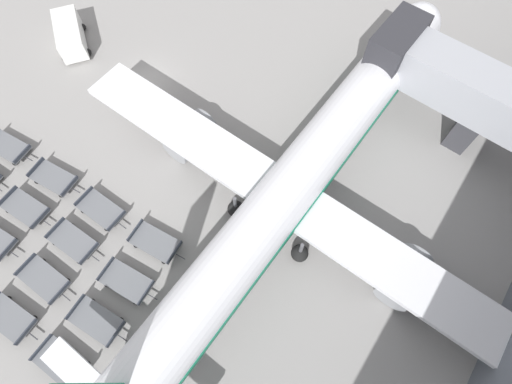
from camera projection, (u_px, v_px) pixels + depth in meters
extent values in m
plane|color=gray|center=(147.00, 83.00, 32.47)|extent=(500.00, 500.00, 0.00)
cube|color=#A8AAB2|center=(490.00, 99.00, 26.09)|extent=(14.44, 3.65, 3.16)
cube|color=#2D2D33|center=(394.00, 49.00, 27.97)|extent=(2.59, 4.69, 3.80)
cube|color=#38383D|center=(468.00, 126.00, 28.85)|extent=(1.71, 2.82, 2.96)
cylinder|color=white|center=(299.00, 177.00, 25.23)|extent=(4.12, 33.40, 3.41)
sphere|color=white|center=(418.00, 24.00, 30.99)|extent=(3.24, 3.24, 3.24)
cube|color=white|center=(286.00, 197.00, 25.47)|extent=(32.94, 3.94, 0.44)
cylinder|color=gray|center=(403.00, 277.00, 24.50)|extent=(2.21, 3.65, 2.13)
cylinder|color=gray|center=(190.00, 136.00, 28.91)|extent=(2.21, 3.65, 2.13)
cube|color=#146B4C|center=(298.00, 181.00, 25.77)|extent=(4.12, 30.07, 0.61)
cylinder|color=#56565B|center=(372.00, 91.00, 30.33)|extent=(0.24, 0.24, 1.68)
sphere|color=black|center=(370.00, 98.00, 31.09)|extent=(1.15, 1.15, 1.15)
cylinder|color=#56565B|center=(301.00, 249.00, 24.94)|extent=(0.24, 0.24, 1.68)
sphere|color=black|center=(300.00, 253.00, 25.70)|extent=(1.15, 1.15, 1.15)
cylinder|color=#56565B|center=(235.00, 204.00, 26.28)|extent=(0.24, 0.24, 1.68)
sphere|color=black|center=(236.00, 209.00, 27.04)|extent=(1.15, 1.15, 1.15)
cube|color=white|center=(70.00, 34.00, 33.21)|extent=(4.99, 4.36, 1.76)
cube|color=#1E232D|center=(65.00, 13.00, 33.87)|extent=(1.05, 1.41, 0.62)
sphere|color=black|center=(83.00, 27.00, 34.73)|extent=(0.60, 0.60, 0.60)
sphere|color=black|center=(61.00, 32.00, 34.47)|extent=(0.60, 0.60, 0.60)
sphere|color=black|center=(88.00, 52.00, 33.48)|extent=(0.60, 0.60, 0.60)
sphere|color=black|center=(65.00, 58.00, 33.22)|extent=(0.60, 0.60, 0.60)
cube|color=slate|center=(9.00, 318.00, 23.99)|extent=(3.29, 1.90, 0.10)
cube|color=#2D333D|center=(26.00, 332.00, 23.45)|extent=(0.19, 1.71, 0.32)
cube|color=#333338|center=(33.00, 336.00, 23.66)|extent=(0.70, 0.10, 0.06)
sphere|color=black|center=(17.00, 340.00, 23.81)|extent=(0.36, 0.36, 0.36)
sphere|color=black|center=(34.00, 318.00, 24.34)|extent=(0.36, 0.36, 0.36)
sphere|color=black|center=(8.00, 299.00, 24.84)|extent=(0.36, 0.36, 0.36)
cube|color=slate|center=(62.00, 364.00, 22.91)|extent=(3.24, 1.80, 0.10)
cube|color=#2D333D|center=(80.00, 380.00, 22.35)|extent=(0.13, 1.71, 0.32)
cube|color=#2D333D|center=(41.00, 347.00, 23.09)|extent=(0.13, 1.71, 0.32)
cube|color=#333338|center=(87.00, 384.00, 22.55)|extent=(0.70, 0.08, 0.06)
sphere|color=black|center=(87.00, 364.00, 23.23)|extent=(0.36, 0.36, 0.36)
sphere|color=black|center=(42.00, 363.00, 23.25)|extent=(0.36, 0.36, 0.36)
sphere|color=black|center=(60.00, 341.00, 23.77)|extent=(0.36, 0.36, 0.36)
cube|color=#2D333D|center=(7.00, 250.00, 25.60)|extent=(0.23, 1.71, 0.32)
cube|color=#333338|center=(14.00, 254.00, 25.82)|extent=(0.70, 0.12, 0.06)
sphere|color=black|center=(15.00, 240.00, 26.49)|extent=(0.36, 0.36, 0.36)
cube|color=slate|center=(44.00, 279.00, 25.00)|extent=(3.21, 1.73, 0.10)
cube|color=#2D333D|center=(59.00, 293.00, 24.43)|extent=(0.09, 1.71, 0.32)
cube|color=#2D333D|center=(25.00, 264.00, 25.20)|extent=(0.09, 1.71, 0.32)
cube|color=#333338|center=(66.00, 297.00, 24.63)|extent=(0.70, 0.07, 0.06)
sphere|color=black|center=(50.00, 300.00, 24.81)|extent=(0.36, 0.36, 0.36)
sphere|color=black|center=(67.00, 281.00, 25.32)|extent=(0.36, 0.36, 0.36)
sphere|color=black|center=(26.00, 280.00, 25.36)|extent=(0.36, 0.36, 0.36)
sphere|color=black|center=(43.00, 261.00, 25.87)|extent=(0.36, 0.36, 0.36)
cube|color=slate|center=(96.00, 321.00, 23.92)|extent=(3.34, 1.99, 0.10)
cube|color=#2D333D|center=(116.00, 334.00, 23.40)|extent=(0.23, 1.71, 0.32)
cube|color=#2D333D|center=(75.00, 307.00, 24.07)|extent=(0.23, 1.71, 0.32)
cube|color=#333338|center=(123.00, 338.00, 23.61)|extent=(0.70, 0.12, 0.06)
sphere|color=black|center=(105.00, 342.00, 23.75)|extent=(0.36, 0.36, 0.36)
sphere|color=black|center=(121.00, 320.00, 24.29)|extent=(0.36, 0.36, 0.36)
sphere|color=black|center=(77.00, 323.00, 24.23)|extent=(0.36, 0.36, 0.36)
sphere|color=black|center=(92.00, 302.00, 24.77)|extent=(0.36, 0.36, 0.36)
sphere|color=black|center=(0.00, 177.00, 28.53)|extent=(0.36, 0.36, 0.36)
cube|color=slate|center=(25.00, 208.00, 27.09)|extent=(3.29, 1.89, 0.10)
cube|color=#2D333D|center=(40.00, 218.00, 26.55)|extent=(0.18, 1.71, 0.32)
cube|color=#2D333D|center=(7.00, 196.00, 27.26)|extent=(0.18, 1.71, 0.32)
cube|color=#333338|center=(47.00, 223.00, 26.75)|extent=(0.70, 0.10, 0.06)
sphere|color=black|center=(32.00, 227.00, 26.90)|extent=(0.36, 0.36, 0.36)
sphere|color=black|center=(47.00, 210.00, 27.43)|extent=(0.36, 0.36, 0.36)
sphere|color=black|center=(9.00, 210.00, 27.42)|extent=(0.36, 0.36, 0.36)
sphere|color=black|center=(24.00, 194.00, 27.94)|extent=(0.36, 0.36, 0.36)
cube|color=slate|center=(73.00, 241.00, 26.07)|extent=(3.23, 1.77, 0.10)
cube|color=#2D333D|center=(89.00, 253.00, 25.50)|extent=(0.12, 1.71, 0.32)
cube|color=#2D333D|center=(55.00, 228.00, 26.26)|extent=(0.12, 1.71, 0.32)
cube|color=#333338|center=(95.00, 258.00, 25.71)|extent=(0.70, 0.07, 0.06)
sphere|color=black|center=(80.00, 261.00, 25.87)|extent=(0.36, 0.36, 0.36)
sphere|color=black|center=(95.00, 244.00, 26.39)|extent=(0.36, 0.36, 0.36)
sphere|color=black|center=(55.00, 243.00, 26.41)|extent=(0.36, 0.36, 0.36)
sphere|color=black|center=(71.00, 226.00, 26.93)|extent=(0.36, 0.36, 0.36)
cube|color=slate|center=(126.00, 281.00, 24.94)|extent=(3.37, 2.06, 0.10)
cube|color=#2D333D|center=(146.00, 293.00, 24.43)|extent=(0.27, 1.70, 0.32)
cube|color=#2D333D|center=(105.00, 269.00, 25.08)|extent=(0.27, 1.70, 0.32)
cube|color=#333338|center=(152.00, 297.00, 24.65)|extent=(0.70, 0.14, 0.06)
sphere|color=black|center=(136.00, 301.00, 24.77)|extent=(0.36, 0.36, 0.36)
sphere|color=black|center=(149.00, 281.00, 25.32)|extent=(0.36, 0.36, 0.36)
sphere|color=black|center=(107.00, 284.00, 25.24)|extent=(0.36, 0.36, 0.36)
sphere|color=black|center=(121.00, 264.00, 25.78)|extent=(0.36, 0.36, 0.36)
cube|color=slate|center=(8.00, 147.00, 29.19)|extent=(3.36, 2.04, 0.10)
cube|color=#2D333D|center=(22.00, 154.00, 28.68)|extent=(0.26, 1.71, 0.32)
cube|color=#333338|center=(29.00, 159.00, 28.89)|extent=(0.70, 0.14, 0.06)
sphere|color=black|center=(15.00, 163.00, 29.02)|extent=(0.36, 0.36, 0.36)
sphere|color=black|center=(29.00, 148.00, 29.57)|extent=(0.36, 0.36, 0.36)
sphere|color=black|center=(6.00, 136.00, 30.03)|extent=(0.36, 0.36, 0.36)
cube|color=slate|center=(54.00, 178.00, 28.09)|extent=(3.37, 2.06, 0.10)
cube|color=#2D333D|center=(70.00, 186.00, 27.57)|extent=(0.27, 1.70, 0.32)
cube|color=#2D333D|center=(35.00, 167.00, 28.22)|extent=(0.27, 1.70, 0.32)
cube|color=#333338|center=(76.00, 190.00, 27.79)|extent=(0.70, 0.14, 0.06)
sphere|color=black|center=(61.00, 195.00, 27.92)|extent=(0.36, 0.36, 0.36)
sphere|color=black|center=(75.00, 179.00, 28.46)|extent=(0.36, 0.36, 0.36)
sphere|color=black|center=(37.00, 181.00, 28.38)|extent=(0.36, 0.36, 0.36)
sphere|color=black|center=(51.00, 166.00, 28.93)|extent=(0.36, 0.36, 0.36)
cube|color=slate|center=(101.00, 209.00, 27.05)|extent=(3.20, 1.72, 0.10)
cube|color=#2D333D|center=(116.00, 221.00, 26.47)|extent=(0.09, 1.71, 0.32)
cube|color=#2D333D|center=(83.00, 196.00, 27.25)|extent=(0.09, 1.71, 0.32)
cube|color=#333338|center=(122.00, 226.00, 26.67)|extent=(0.70, 0.06, 0.06)
sphere|color=black|center=(107.00, 228.00, 26.85)|extent=(0.36, 0.36, 0.36)
sphere|color=black|center=(122.00, 212.00, 27.35)|extent=(0.36, 0.36, 0.36)
sphere|color=black|center=(84.00, 211.00, 27.41)|extent=(0.36, 0.36, 0.36)
sphere|color=black|center=(99.00, 195.00, 27.91)|extent=(0.36, 0.36, 0.36)
cube|color=slate|center=(155.00, 242.00, 26.05)|extent=(3.37, 2.06, 0.10)
cube|color=#2D333D|center=(174.00, 252.00, 25.53)|extent=(0.27, 1.70, 0.32)
cube|color=#2D333D|center=(135.00, 230.00, 26.18)|extent=(0.27, 1.70, 0.32)
cube|color=#333338|center=(180.00, 257.00, 25.75)|extent=(0.70, 0.14, 0.06)
sphere|color=black|center=(164.00, 261.00, 25.87)|extent=(0.36, 0.36, 0.36)
sphere|color=black|center=(177.00, 243.00, 26.42)|extent=(0.36, 0.36, 0.36)
sphere|color=black|center=(136.00, 245.00, 26.34)|extent=(0.36, 0.36, 0.36)
sphere|color=black|center=(149.00, 227.00, 26.89)|extent=(0.36, 0.36, 0.36)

